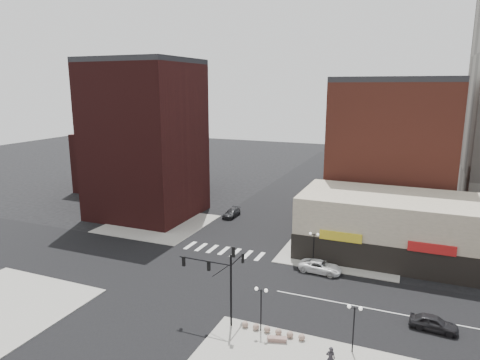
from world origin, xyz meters
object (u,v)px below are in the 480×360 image
(traffic_signal, at_px, (223,273))
(pedestrian, at_px, (331,358))
(street_lamp_ne, at_px, (314,240))
(white_suv, at_px, (320,267))
(dark_sedan_north, at_px, (232,213))
(street_lamp_se_b, at_px, (354,317))
(dark_sedan_east, at_px, (434,323))
(stone_bench, at_px, (277,339))
(street_lamp_se_a, at_px, (261,298))

(traffic_signal, distance_m, pedestrian, 11.63)
(street_lamp_ne, relative_size, white_suv, 0.83)
(traffic_signal, height_order, dark_sedan_north, traffic_signal)
(traffic_signal, distance_m, street_lamp_se_b, 11.88)
(dark_sedan_east, xyz_separation_m, pedestrian, (-7.49, -9.22, 0.39))
(street_lamp_ne, bearing_deg, stone_bench, -87.15)
(street_lamp_se_a, bearing_deg, dark_sedan_north, 118.06)
(dark_sedan_east, bearing_deg, street_lamp_se_b, 139.79)
(street_lamp_se_b, bearing_deg, traffic_signal, 179.18)
(dark_sedan_east, xyz_separation_m, stone_bench, (-12.40, -7.28, -0.37))
(dark_sedan_east, relative_size, stone_bench, 2.31)
(street_lamp_se_b, distance_m, white_suv, 15.83)
(street_lamp_se_a, xyz_separation_m, dark_sedan_north, (-16.21, 30.41, -2.63))
(pedestrian, relative_size, stone_bench, 1.09)
(stone_bench, bearing_deg, white_suv, 72.76)
(street_lamp_se_a, height_order, dark_sedan_north, street_lamp_se_a)
(traffic_signal, relative_size, white_suv, 1.55)
(traffic_signal, xyz_separation_m, street_lamp_ne, (4.76, 15.83, -1.67))
(pedestrian, bearing_deg, white_suv, -85.02)
(street_lamp_se_b, distance_m, stone_bench, 6.90)
(street_lamp_se_a, height_order, street_lamp_se_b, same)
(street_lamp_se_a, height_order, dark_sedan_east, street_lamp_se_a)
(traffic_signal, bearing_deg, street_lamp_ne, 73.25)
(traffic_signal, distance_m, stone_bench, 7.37)
(dark_sedan_north, bearing_deg, street_lamp_se_a, -61.66)
(traffic_signal, distance_m, street_lamp_se_a, 4.12)
(street_lamp_ne, height_order, dark_sedan_north, street_lamp_ne)
(white_suv, bearing_deg, dark_sedan_north, 52.88)
(traffic_signal, distance_m, dark_sedan_east, 19.49)
(street_lamp_ne, relative_size, dark_sedan_east, 1.01)
(street_lamp_se_b, height_order, pedestrian, street_lamp_se_b)
(dark_sedan_north, xyz_separation_m, stone_bench, (18.06, -31.41, -0.33))
(street_lamp_se_b, distance_m, pedestrian, 3.88)
(traffic_signal, relative_size, stone_bench, 4.36)
(street_lamp_ne, relative_size, stone_bench, 2.33)
(dark_sedan_north, bearing_deg, dark_sedan_east, -38.12)
(pedestrian, height_order, stone_bench, pedestrian)
(street_lamp_se_a, xyz_separation_m, street_lamp_se_b, (8.00, 0.00, 0.00))
(street_lamp_ne, xyz_separation_m, white_suv, (1.22, -1.50, -2.59))
(traffic_signal, xyz_separation_m, street_lamp_se_b, (11.76, -0.17, -1.67))
(street_lamp_ne, distance_m, stone_bench, 17.28)
(stone_bench, bearing_deg, pedestrian, -37.48)
(dark_sedan_north, bearing_deg, street_lamp_ne, -39.66)
(traffic_signal, distance_m, street_lamp_ne, 16.62)
(dark_sedan_east, bearing_deg, white_suv, 60.27)
(street_lamp_ne, xyz_separation_m, dark_sedan_north, (-17.21, 14.41, -2.63))
(traffic_signal, height_order, white_suv, traffic_signal)
(dark_sedan_north, bearing_deg, white_suv, -40.53)
(stone_bench, bearing_deg, street_lamp_se_a, 135.67)
(dark_sedan_north, height_order, pedestrian, pedestrian)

